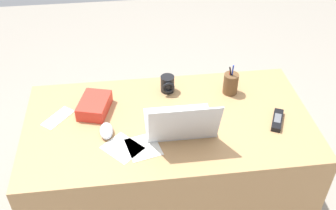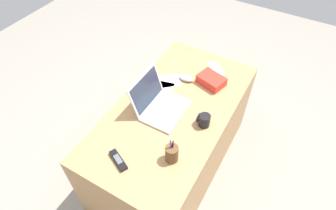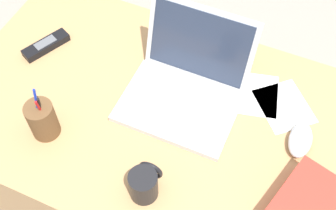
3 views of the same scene
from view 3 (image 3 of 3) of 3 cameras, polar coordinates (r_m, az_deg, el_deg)
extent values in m
cube|color=tan|center=(1.56, 2.17, -9.21)|extent=(1.41, 0.74, 0.70)
cube|color=silver|center=(1.27, 1.29, -0.31)|extent=(0.33, 0.23, 0.02)
cube|color=silver|center=(1.27, 1.66, 0.66)|extent=(0.27, 0.12, 0.00)
cube|color=silver|center=(1.22, -0.02, -2.57)|extent=(0.09, 0.05, 0.00)
cube|color=silver|center=(1.27, 4.12, 7.92)|extent=(0.32, 0.07, 0.22)
cube|color=#283347|center=(1.26, 4.04, 7.81)|extent=(0.29, 0.06, 0.19)
ellipsoid|color=silver|center=(1.25, 16.66, -4.33)|extent=(0.07, 0.12, 0.04)
cylinder|color=black|center=(1.11, -3.18, -10.26)|extent=(0.07, 0.07, 0.09)
torus|color=black|center=(1.12, -2.24, -8.38)|extent=(0.07, 0.01, 0.07)
cube|color=black|center=(1.46, -15.41, 7.42)|extent=(0.10, 0.16, 0.02)
cube|color=#595B60|center=(1.45, -15.53, 7.76)|extent=(0.06, 0.08, 0.00)
cylinder|color=brown|center=(1.23, -15.84, -1.84)|extent=(0.08, 0.08, 0.11)
cylinder|color=#1933B2|center=(1.20, -16.35, -0.67)|extent=(0.01, 0.03, 0.16)
cylinder|color=black|center=(1.21, -16.08, -0.78)|extent=(0.04, 0.01, 0.14)
cylinder|color=red|center=(1.21, -15.81, -1.12)|extent=(0.01, 0.02, 0.13)
cube|color=red|center=(1.15, 17.38, -12.02)|extent=(0.18, 0.22, 0.07)
cube|color=white|center=(1.33, 10.93, 1.40)|extent=(0.17, 0.18, 0.00)
cube|color=white|center=(1.32, 14.70, -0.14)|extent=(0.21, 0.21, 0.00)
camera|label=1|loc=(2.09, 41.73, 54.32)|focal=42.27mm
camera|label=2|loc=(1.41, -90.11, 29.34)|focal=30.43mm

